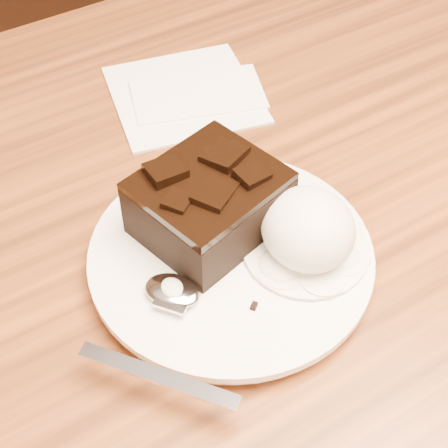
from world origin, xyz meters
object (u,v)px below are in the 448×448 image
plate (231,259)px  ice_cream_scoop (308,229)px  dining_table (256,430)px  napkin (184,93)px  spoon (173,292)px  brownie (209,206)px

plate → ice_cream_scoop: ice_cream_scoop is taller
dining_table → napkin: bearing=82.1°
ice_cream_scoop → spoon: (-0.11, 0.02, -0.02)m
plate → napkin: plate is taller
ice_cream_scoop → napkin: size_ratio=0.53×
brownie → napkin: brownie is taller
brownie → napkin: (0.08, 0.18, -0.04)m
dining_table → plate: plate is taller
dining_table → ice_cream_scoop: 0.42m
ice_cream_scoop → napkin: bearing=83.2°
plate → brownie: (-0.00, 0.03, 0.03)m
ice_cream_scoop → napkin: (0.03, 0.24, -0.04)m
plate → ice_cream_scoop: bearing=-31.1°
brownie → spoon: 0.07m
dining_table → plate: size_ratio=5.47×
brownie → napkin: bearing=66.4°
dining_table → ice_cream_scoop: bearing=-91.9°
brownie → plate: bearing=-88.8°
dining_table → spoon: bearing=-165.4°
spoon → napkin: spoon is taller
plate → spoon: 0.06m
spoon → ice_cream_scoop: bearing=-45.5°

